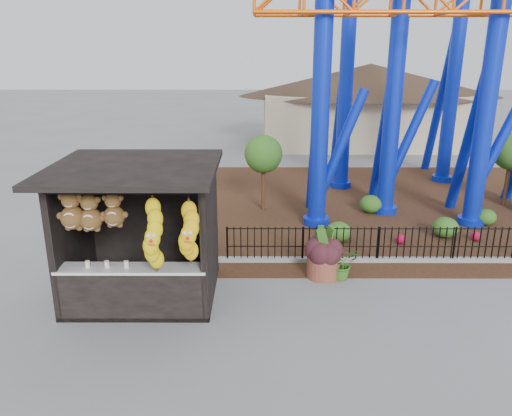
{
  "coord_description": "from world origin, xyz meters",
  "views": [
    {
      "loc": [
        -0.4,
        -9.24,
        5.46
      ],
      "look_at": [
        -0.44,
        1.5,
        2.0
      ],
      "focal_mm": 35.0,
      "sensor_mm": 36.0,
      "label": 1
    }
  ],
  "objects_px": {
    "roller_coaster": "(426,16)",
    "potted_plant": "(342,263)",
    "prize_booth": "(139,237)",
    "terracotta_planter": "(323,266)"
  },
  "relations": [
    {
      "from": "roller_coaster",
      "to": "potted_plant",
      "type": "distance_m",
      "value": 9.31
    },
    {
      "from": "prize_booth",
      "to": "potted_plant",
      "type": "distance_m",
      "value": 4.93
    },
    {
      "from": "terracotta_planter",
      "to": "potted_plant",
      "type": "distance_m",
      "value": 0.46
    },
    {
      "from": "roller_coaster",
      "to": "potted_plant",
      "type": "relative_size",
      "value": 13.54
    },
    {
      "from": "prize_booth",
      "to": "potted_plant",
      "type": "xyz_separation_m",
      "value": [
        4.67,
        1.13,
        -1.13
      ]
    },
    {
      "from": "roller_coaster",
      "to": "terracotta_planter",
      "type": "xyz_separation_m",
      "value": [
        -3.88,
        -6.11,
        -6.15
      ]
    },
    {
      "from": "roller_coaster",
      "to": "terracotta_planter",
      "type": "bearing_deg",
      "value": -122.42
    },
    {
      "from": "roller_coaster",
      "to": "potted_plant",
      "type": "bearing_deg",
      "value": -119.03
    },
    {
      "from": "prize_booth",
      "to": "potted_plant",
      "type": "relative_size",
      "value": 4.31
    },
    {
      "from": "terracotta_planter",
      "to": "potted_plant",
      "type": "bearing_deg",
      "value": -11.24
    }
  ]
}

